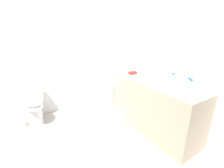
% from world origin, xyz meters
% --- Properties ---
extents(ground_plane, '(4.10, 4.10, 0.00)m').
position_xyz_m(ground_plane, '(0.00, 0.00, 0.00)').
color(ground_plane, '#9E9389').
extents(wall_back_tiled, '(3.50, 0.10, 2.48)m').
position_xyz_m(wall_back_tiled, '(0.00, 1.24, 1.24)').
color(wall_back_tiled, silver).
rests_on(wall_back_tiled, ground_plane).
extents(wall_right_mirror, '(0.10, 2.77, 2.48)m').
position_xyz_m(wall_right_mirror, '(1.60, 0.00, 1.24)').
color(wall_right_mirror, silver).
rests_on(wall_right_mirror, ground_plane).
extents(bathtub, '(1.48, 0.69, 1.30)m').
position_xyz_m(bathtub, '(0.73, 0.84, 0.31)').
color(bathtub, silver).
rests_on(bathtub, ground_plane).
extents(toilet, '(0.39, 0.52, 0.69)m').
position_xyz_m(toilet, '(-0.47, 0.90, 0.35)').
color(toilet, white).
rests_on(toilet, ground_plane).
extents(vanity_counter, '(0.57, 1.56, 0.85)m').
position_xyz_m(vanity_counter, '(1.27, -0.34, 0.42)').
color(vanity_counter, tan).
rests_on(vanity_counter, ground_plane).
extents(sink_basin, '(0.34, 0.34, 0.06)m').
position_xyz_m(sink_basin, '(1.24, -0.40, 0.88)').
color(sink_basin, white).
rests_on(sink_basin, vanity_counter).
extents(sink_faucet, '(0.12, 0.15, 0.07)m').
position_xyz_m(sink_faucet, '(1.43, -0.40, 0.88)').
color(sink_faucet, silver).
rests_on(sink_faucet, vanity_counter).
extents(water_bottle_0, '(0.07, 0.07, 0.19)m').
position_xyz_m(water_bottle_0, '(1.26, -0.91, 0.93)').
color(water_bottle_0, silver).
rests_on(water_bottle_0, vanity_counter).
extents(water_bottle_1, '(0.06, 0.06, 0.19)m').
position_xyz_m(water_bottle_1, '(1.31, -0.85, 0.93)').
color(water_bottle_1, silver).
rests_on(water_bottle_1, vanity_counter).
extents(water_bottle_2, '(0.06, 0.06, 0.22)m').
position_xyz_m(water_bottle_2, '(1.23, -0.66, 0.95)').
color(water_bottle_2, silver).
rests_on(water_bottle_2, vanity_counter).
extents(drinking_glass_0, '(0.06, 0.06, 0.08)m').
position_xyz_m(drinking_glass_0, '(1.31, 0.05, 0.88)').
color(drinking_glass_0, white).
rests_on(drinking_glass_0, vanity_counter).
extents(drinking_glass_1, '(0.07, 0.07, 0.09)m').
position_xyz_m(drinking_glass_1, '(1.30, -0.74, 0.89)').
color(drinking_glass_1, white).
rests_on(drinking_glass_1, vanity_counter).
extents(amenity_basket, '(0.14, 0.10, 0.05)m').
position_xyz_m(amenity_basket, '(1.28, 0.26, 0.87)').
color(amenity_basket, maroon).
rests_on(amenity_basket, vanity_counter).
extents(soap_dish, '(0.09, 0.06, 0.02)m').
position_xyz_m(soap_dish, '(1.26, -0.11, 0.86)').
color(soap_dish, white).
rests_on(soap_dish, vanity_counter).
extents(bath_mat, '(0.67, 0.36, 0.01)m').
position_xyz_m(bath_mat, '(0.87, 0.28, 0.01)').
color(bath_mat, white).
rests_on(bath_mat, ground_plane).
extents(toilet_paper_roll, '(0.11, 0.11, 0.11)m').
position_xyz_m(toilet_paper_roll, '(-0.69, 0.89, 0.06)').
color(toilet_paper_roll, white).
rests_on(toilet_paper_roll, ground_plane).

